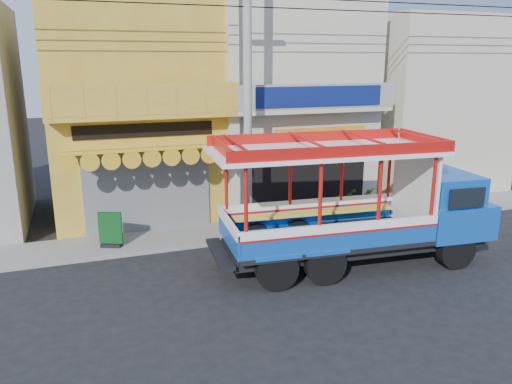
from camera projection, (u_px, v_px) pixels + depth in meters
ground at (320, 273)px, 13.95m from camera, size 90.00×90.00×0.00m
sidewalk at (269, 227)px, 17.58m from camera, size 30.00×2.00×0.12m
shophouse_left at (134, 105)px, 18.87m from camera, size 6.00×7.50×8.24m
shophouse_right at (280, 101)px, 20.81m from camera, size 6.00×6.75×8.24m
party_pilaster at (233, 114)px, 17.03m from camera, size 0.35×0.30×8.00m
filler_building_right at (419, 104)px, 23.18m from camera, size 6.00×6.00×7.60m
utility_pole at (252, 85)px, 15.40m from camera, size 28.00×0.26×9.00m
songthaew_truck at (373, 203)px, 14.28m from camera, size 8.18×3.18×3.74m
green_sign at (111, 232)px, 15.49m from camera, size 0.71×0.54×1.12m
potted_plant_a at (345, 203)px, 18.56m from camera, size 1.17×1.19×1.00m
potted_plant_c at (369, 200)px, 18.97m from camera, size 0.74×0.74×0.98m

